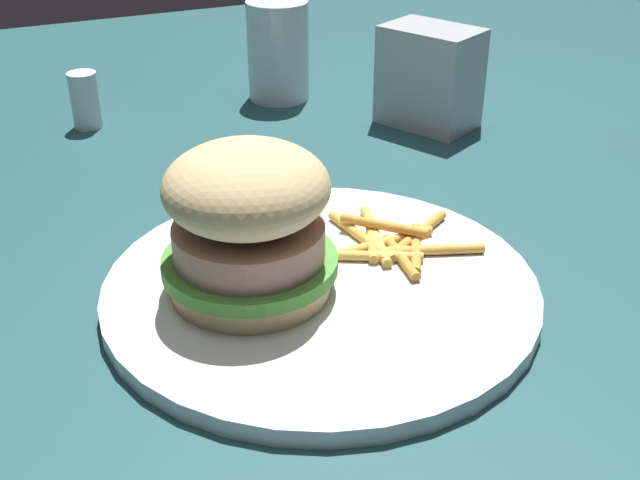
{
  "coord_description": "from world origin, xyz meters",
  "views": [
    {
      "loc": [
        -0.2,
        -0.4,
        0.29
      ],
      "look_at": [
        -0.01,
        0.0,
        0.04
      ],
      "focal_mm": 45.22,
      "sensor_mm": 36.0,
      "label": 1
    }
  ],
  "objects_px": {
    "plate": "(320,288)",
    "sandwich": "(248,221)",
    "fries_pile": "(393,243)",
    "drink_glass": "(278,57)",
    "napkin_dispenser": "(430,77)",
    "salt_shaker": "(85,100)"
  },
  "relations": [
    {
      "from": "drink_glass",
      "to": "napkin_dispenser",
      "type": "xyz_separation_m",
      "value": [
        0.1,
        -0.13,
        0.0
      ]
    },
    {
      "from": "plate",
      "to": "drink_glass",
      "type": "distance_m",
      "value": 0.4
    },
    {
      "from": "plate",
      "to": "napkin_dispenser",
      "type": "distance_m",
      "value": 0.33
    },
    {
      "from": "sandwich",
      "to": "napkin_dispenser",
      "type": "xyz_separation_m",
      "value": [
        0.27,
        0.23,
        -0.01
      ]
    },
    {
      "from": "plate",
      "to": "salt_shaker",
      "type": "height_order",
      "value": "salt_shaker"
    },
    {
      "from": "napkin_dispenser",
      "to": "sandwich",
      "type": "bearing_deg",
      "value": -74.85
    },
    {
      "from": "plate",
      "to": "fries_pile",
      "type": "distance_m",
      "value": 0.07
    },
    {
      "from": "sandwich",
      "to": "fries_pile",
      "type": "bearing_deg",
      "value": 4.99
    },
    {
      "from": "salt_shaker",
      "to": "plate",
      "type": "bearing_deg",
      "value": -77.49
    },
    {
      "from": "sandwich",
      "to": "salt_shaker",
      "type": "bearing_deg",
      "value": 95.97
    },
    {
      "from": "drink_glass",
      "to": "napkin_dispenser",
      "type": "distance_m",
      "value": 0.17
    },
    {
      "from": "fries_pile",
      "to": "sandwich",
      "type": "bearing_deg",
      "value": -175.01
    },
    {
      "from": "sandwich",
      "to": "napkin_dispenser",
      "type": "bearing_deg",
      "value": 40.68
    },
    {
      "from": "drink_glass",
      "to": "napkin_dispenser",
      "type": "height_order",
      "value": "drink_glass"
    },
    {
      "from": "fries_pile",
      "to": "drink_glass",
      "type": "distance_m",
      "value": 0.36
    },
    {
      "from": "fries_pile",
      "to": "drink_glass",
      "type": "height_order",
      "value": "drink_glass"
    },
    {
      "from": "plate",
      "to": "napkin_dispenser",
      "type": "relative_size",
      "value": 2.94
    },
    {
      "from": "fries_pile",
      "to": "salt_shaker",
      "type": "height_order",
      "value": "salt_shaker"
    },
    {
      "from": "plate",
      "to": "sandwich",
      "type": "bearing_deg",
      "value": 169.33
    },
    {
      "from": "fries_pile",
      "to": "drink_glass",
      "type": "relative_size",
      "value": 1.05
    },
    {
      "from": "plate",
      "to": "sandwich",
      "type": "height_order",
      "value": "sandwich"
    },
    {
      "from": "plate",
      "to": "salt_shaker",
      "type": "distance_m",
      "value": 0.38
    }
  ]
}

